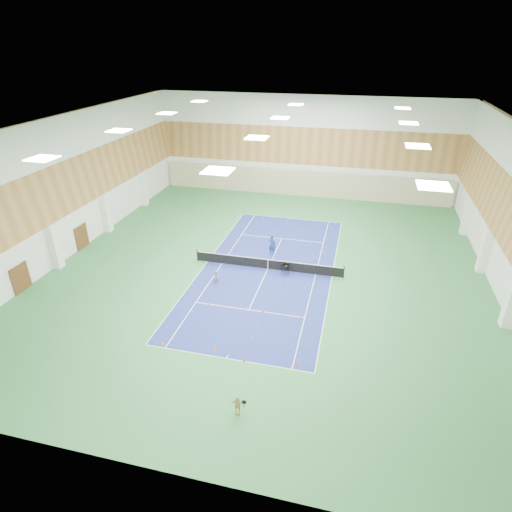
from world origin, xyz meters
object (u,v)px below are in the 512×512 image
(coach, at_px, (272,244))
(child_court, at_px, (217,277))
(ball_cart, at_px, (285,269))
(child_apron, at_px, (237,405))
(tennis_net, at_px, (268,263))

(coach, height_order, child_court, coach)
(child_court, xyz_separation_m, ball_cart, (5.08, 2.75, -0.09))
(child_court, height_order, child_apron, child_apron)
(tennis_net, relative_size, ball_cart, 13.35)
(child_court, xyz_separation_m, child_apron, (5.36, -12.54, 0.02))
(tennis_net, distance_m, coach, 2.94)
(child_apron, bearing_deg, ball_cart, 87.83)
(ball_cart, bearing_deg, child_apron, -70.33)
(tennis_net, height_order, child_court, child_court)
(tennis_net, xyz_separation_m, coach, (-0.24, 2.90, 0.43))
(coach, distance_m, child_court, 7.05)
(coach, height_order, ball_cart, coach)
(coach, distance_m, child_apron, 18.92)
(coach, xyz_separation_m, ball_cart, (1.85, -3.50, -0.50))
(child_apron, relative_size, ball_cart, 1.23)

